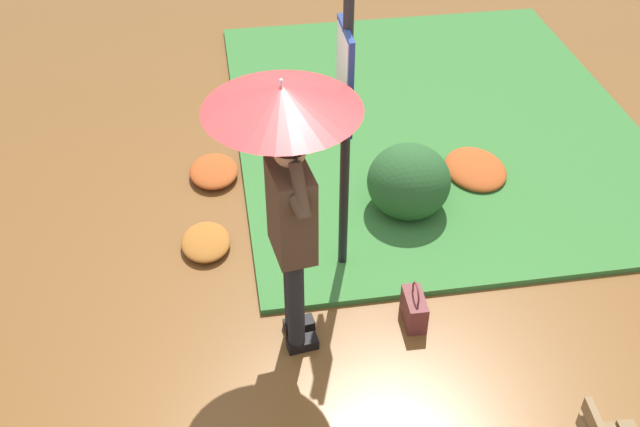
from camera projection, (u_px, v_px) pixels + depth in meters
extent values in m
plane|color=brown|center=(321.00, 351.00, 5.30)|extent=(18.00, 18.00, 0.00)
cube|color=#387533|center=(433.00, 120.00, 7.63)|extent=(4.80, 4.00, 0.05)
cylinder|color=black|center=(296.00, 306.00, 5.05)|extent=(0.12, 0.12, 0.86)
cylinder|color=black|center=(292.00, 287.00, 5.19)|extent=(0.12, 0.12, 0.86)
cube|color=black|center=(302.00, 343.00, 5.30)|extent=(0.14, 0.23, 0.08)
cube|color=black|center=(299.00, 325.00, 5.44)|extent=(0.14, 0.23, 0.08)
cube|color=#473323|center=(291.00, 212.00, 4.65)|extent=(0.41, 0.29, 0.64)
sphere|color=tan|center=(289.00, 151.00, 4.36)|extent=(0.20, 0.20, 0.20)
ellipsoid|color=black|center=(289.00, 147.00, 4.34)|extent=(0.20, 0.20, 0.15)
cylinder|color=#473323|center=(299.00, 207.00, 4.35)|extent=(0.18, 0.13, 0.18)
cylinder|color=#473323|center=(300.00, 190.00, 4.33)|extent=(0.24, 0.11, 0.33)
cube|color=black|center=(295.00, 162.00, 4.30)|extent=(0.07, 0.03, 0.14)
cylinder|color=#473323|center=(286.00, 166.00, 4.62)|extent=(0.11, 0.10, 0.09)
cylinder|color=#473323|center=(285.00, 155.00, 4.55)|extent=(0.10, 0.09, 0.23)
cylinder|color=#A5A5AD|center=(282.00, 112.00, 4.34)|extent=(0.02, 0.02, 0.41)
cone|color=#B22D2D|center=(282.00, 97.00, 4.28)|extent=(0.96, 0.96, 0.16)
sphere|color=#A5A5AD|center=(281.00, 80.00, 4.21)|extent=(0.02, 0.02, 0.02)
cylinder|color=black|center=(345.00, 146.00, 5.27)|extent=(0.07, 0.07, 2.30)
cube|color=navy|center=(345.00, 77.00, 4.92)|extent=(0.44, 0.04, 0.70)
cube|color=silver|center=(342.00, 77.00, 4.92)|extent=(0.38, 0.01, 0.64)
cube|color=brown|center=(414.00, 309.00, 5.45)|extent=(0.30, 0.15, 0.24)
torus|color=brown|center=(416.00, 294.00, 5.35)|extent=(0.18, 0.02, 0.18)
ellipsoid|color=#285628|center=(409.00, 181.00, 6.33)|extent=(0.71, 0.71, 0.64)
ellipsoid|color=#1E421E|center=(414.00, 176.00, 6.57)|extent=(0.43, 0.43, 0.43)
ellipsoid|color=#B74C1E|center=(475.00, 169.00, 6.88)|extent=(0.69, 0.56, 0.15)
ellipsoid|color=#A86023|center=(206.00, 242.00, 6.13)|extent=(0.51, 0.41, 0.11)
ellipsoid|color=#B74C1E|center=(214.00, 171.00, 6.88)|extent=(0.56, 0.45, 0.12)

